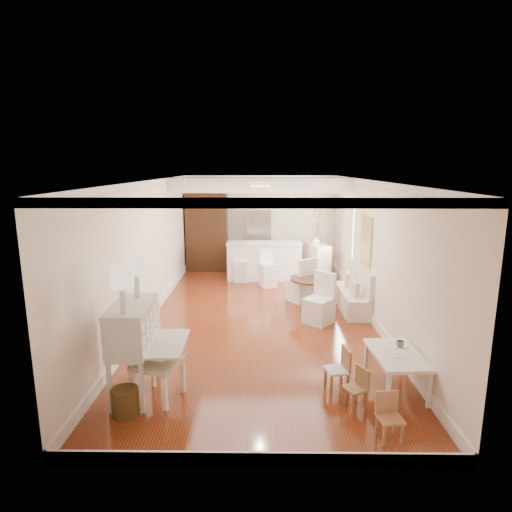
{
  "coord_description": "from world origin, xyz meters",
  "views": [
    {
      "loc": [
        0.01,
        -8.39,
        3.08
      ],
      "look_at": [
        -0.09,
        0.3,
        1.24
      ],
      "focal_mm": 30.0,
      "sensor_mm": 36.0,
      "label": 1
    }
  ],
  "objects_px": {
    "bar_stool_right": "(268,269)",
    "sideboard": "(317,260)",
    "secretary_bureau": "(134,350)",
    "dining_table": "(312,293)",
    "slip_chair_near": "(319,299)",
    "wicker_basket": "(125,402)",
    "kids_chair_c": "(390,418)",
    "pantry_cabinet": "(207,232)",
    "kids_chair_b": "(337,369)",
    "kids_table": "(396,371)",
    "breakfast_counter": "(264,261)",
    "fridge": "(271,241)",
    "bar_stool_left": "(241,265)",
    "gustavian_armchair": "(158,362)",
    "slip_chair_far": "(301,279)",
    "kids_chair_a": "(355,388)"
  },
  "relations": [
    {
      "from": "kids_chair_b",
      "to": "breakfast_counter",
      "type": "height_order",
      "value": "breakfast_counter"
    },
    {
      "from": "bar_stool_left",
      "to": "pantry_cabinet",
      "type": "height_order",
      "value": "pantry_cabinet"
    },
    {
      "from": "kids_chair_b",
      "to": "sideboard",
      "type": "distance_m",
      "value": 6.39
    },
    {
      "from": "kids_table",
      "to": "bar_stool_left",
      "type": "relative_size",
      "value": 1.15
    },
    {
      "from": "kids_chair_c",
      "to": "bar_stool_right",
      "type": "bearing_deg",
      "value": 94.69
    },
    {
      "from": "kids_table",
      "to": "dining_table",
      "type": "relative_size",
      "value": 1.1
    },
    {
      "from": "kids_chair_b",
      "to": "sideboard",
      "type": "relative_size",
      "value": 0.65
    },
    {
      "from": "gustavian_armchair",
      "to": "slip_chair_far",
      "type": "distance_m",
      "value": 4.86
    },
    {
      "from": "kids_table",
      "to": "breakfast_counter",
      "type": "xyz_separation_m",
      "value": [
        -1.8,
        5.96,
        0.25
      ]
    },
    {
      "from": "kids_table",
      "to": "slip_chair_near",
      "type": "height_order",
      "value": "slip_chair_near"
    },
    {
      "from": "gustavian_armchair",
      "to": "sideboard",
      "type": "xyz_separation_m",
      "value": [
        2.95,
        6.6,
        -0.07
      ]
    },
    {
      "from": "slip_chair_near",
      "to": "pantry_cabinet",
      "type": "xyz_separation_m",
      "value": [
        -2.76,
        4.46,
        0.64
      ]
    },
    {
      "from": "kids_chair_c",
      "to": "slip_chair_far",
      "type": "height_order",
      "value": "slip_chair_far"
    },
    {
      "from": "wicker_basket",
      "to": "kids_chair_a",
      "type": "bearing_deg",
      "value": 4.02
    },
    {
      "from": "secretary_bureau",
      "to": "dining_table",
      "type": "relative_size",
      "value": 1.33
    },
    {
      "from": "dining_table",
      "to": "slip_chair_near",
      "type": "xyz_separation_m",
      "value": [
        0.03,
        -0.99,
        0.17
      ]
    },
    {
      "from": "fridge",
      "to": "gustavian_armchair",
      "type": "bearing_deg",
      "value": -102.83
    },
    {
      "from": "bar_stool_left",
      "to": "sideboard",
      "type": "bearing_deg",
      "value": 17.59
    },
    {
      "from": "wicker_basket",
      "to": "slip_chair_far",
      "type": "distance_m",
      "value": 5.37
    },
    {
      "from": "kids_chair_a",
      "to": "pantry_cabinet",
      "type": "distance_m",
      "value": 8.07
    },
    {
      "from": "kids_table",
      "to": "kids_chair_c",
      "type": "distance_m",
      "value": 1.22
    },
    {
      "from": "kids_chair_a",
      "to": "pantry_cabinet",
      "type": "height_order",
      "value": "pantry_cabinet"
    },
    {
      "from": "wicker_basket",
      "to": "kids_chair_b",
      "type": "distance_m",
      "value": 2.84
    },
    {
      "from": "breakfast_counter",
      "to": "kids_chair_a",
      "type": "bearing_deg",
      "value": -79.96
    },
    {
      "from": "kids_chair_b",
      "to": "pantry_cabinet",
      "type": "height_order",
      "value": "pantry_cabinet"
    },
    {
      "from": "kids_chair_a",
      "to": "breakfast_counter",
      "type": "bearing_deg",
      "value": 163.97
    },
    {
      "from": "gustavian_armchair",
      "to": "bar_stool_left",
      "type": "xyz_separation_m",
      "value": [
        0.83,
        5.98,
        -0.06
      ]
    },
    {
      "from": "bar_stool_right",
      "to": "sideboard",
      "type": "height_order",
      "value": "bar_stool_right"
    },
    {
      "from": "kids_table",
      "to": "fridge",
      "type": "relative_size",
      "value": 0.6
    },
    {
      "from": "secretary_bureau",
      "to": "gustavian_armchair",
      "type": "height_order",
      "value": "secretary_bureau"
    },
    {
      "from": "secretary_bureau",
      "to": "bar_stool_right",
      "type": "distance_m",
      "value": 5.7
    },
    {
      "from": "kids_chair_b",
      "to": "fridge",
      "type": "height_order",
      "value": "fridge"
    },
    {
      "from": "wicker_basket",
      "to": "dining_table",
      "type": "relative_size",
      "value": 0.35
    },
    {
      "from": "slip_chair_far",
      "to": "breakfast_counter",
      "type": "relative_size",
      "value": 0.5
    },
    {
      "from": "gustavian_armchair",
      "to": "kids_chair_a",
      "type": "bearing_deg",
      "value": -76.03
    },
    {
      "from": "bar_stool_right",
      "to": "pantry_cabinet",
      "type": "distance_m",
      "value": 2.66
    },
    {
      "from": "kids_table",
      "to": "dining_table",
      "type": "distance_m",
      "value": 3.65
    },
    {
      "from": "gustavian_armchair",
      "to": "bar_stool_left",
      "type": "distance_m",
      "value": 6.04
    },
    {
      "from": "dining_table",
      "to": "pantry_cabinet",
      "type": "height_order",
      "value": "pantry_cabinet"
    },
    {
      "from": "kids_chair_b",
      "to": "breakfast_counter",
      "type": "xyz_separation_m",
      "value": [
        -0.97,
        6.0,
        0.2
      ]
    },
    {
      "from": "kids_chair_a",
      "to": "bar_stool_right",
      "type": "height_order",
      "value": "bar_stool_right"
    },
    {
      "from": "bar_stool_left",
      "to": "pantry_cabinet",
      "type": "relative_size",
      "value": 0.41
    },
    {
      "from": "wicker_basket",
      "to": "slip_chair_near",
      "type": "distance_m",
      "value": 4.34
    },
    {
      "from": "slip_chair_far",
      "to": "bar_stool_right",
      "type": "distance_m",
      "value": 1.4
    },
    {
      "from": "kids_chair_c",
      "to": "bar_stool_left",
      "type": "bearing_deg",
      "value": 99.61
    },
    {
      "from": "dining_table",
      "to": "breakfast_counter",
      "type": "xyz_separation_m",
      "value": [
        -1.04,
        2.39,
        0.18
      ]
    },
    {
      "from": "slip_chair_far",
      "to": "gustavian_armchair",
      "type": "bearing_deg",
      "value": 27.12
    },
    {
      "from": "secretary_bureau",
      "to": "sideboard",
      "type": "xyz_separation_m",
      "value": [
        3.29,
        6.5,
        -0.19
      ]
    },
    {
      "from": "kids_chair_b",
      "to": "kids_table",
      "type": "bearing_deg",
      "value": 81.98
    },
    {
      "from": "kids_chair_c",
      "to": "pantry_cabinet",
      "type": "relative_size",
      "value": 0.24
    }
  ]
}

